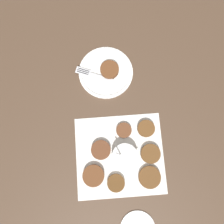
{
  "coord_description": "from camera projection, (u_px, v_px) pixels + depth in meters",
  "views": [
    {
      "loc": [
        -0.02,
        0.04,
        0.88
      ],
      "look_at": [
        0.0,
        0.2,
        0.02
      ],
      "focal_mm": 35.0,
      "sensor_mm": 36.0,
      "label": 1
    }
  ],
  "objects": [
    {
      "name": "ground_plane",
      "position": [
        119.0,
        161.0,
        0.86
      ],
      "size": [
        4.0,
        4.0,
        0.0
      ],
      "primitive_type": "plane",
      "color": "#4C3828"
    },
    {
      "name": "napkin",
      "position": [
        120.0,
        155.0,
        0.86
      ],
      "size": [
        0.36,
        0.34,
        0.0
      ],
      "color": "silver",
      "rests_on": "ground_plane"
    },
    {
      "name": "sauce_bowl",
      "position": [
        125.0,
        156.0,
        0.83
      ],
      "size": [
        0.11,
        0.1,
        0.1
      ],
      "color": "white",
      "rests_on": "napkin"
    },
    {
      "name": "fritter_0",
      "position": [
        124.0,
        130.0,
        0.87
      ],
      "size": [
        0.06,
        0.06,
        0.01
      ],
      "color": "brown",
      "rests_on": "napkin"
    },
    {
      "name": "fritter_1",
      "position": [
        93.0,
        176.0,
        0.83
      ],
      "size": [
        0.08,
        0.08,
        0.02
      ],
      "color": "brown",
      "rests_on": "napkin"
    },
    {
      "name": "fritter_2",
      "position": [
        150.0,
        177.0,
        0.83
      ],
      "size": [
        0.09,
        0.09,
        0.02
      ],
      "color": "brown",
      "rests_on": "napkin"
    },
    {
      "name": "fritter_3",
      "position": [
        150.0,
        154.0,
        0.85
      ],
      "size": [
        0.08,
        0.08,
        0.02
      ],
      "color": "brown",
      "rests_on": "napkin"
    },
    {
      "name": "fritter_4",
      "position": [
        101.0,
        150.0,
        0.85
      ],
      "size": [
        0.08,
        0.08,
        0.02
      ],
      "color": "brown",
      "rests_on": "napkin"
    },
    {
      "name": "fritter_5",
      "position": [
        116.0,
        183.0,
        0.83
      ],
      "size": [
        0.07,
        0.07,
        0.01
      ],
      "color": "brown",
      "rests_on": "napkin"
    },
    {
      "name": "fritter_6",
      "position": [
        146.0,
        129.0,
        0.87
      ],
      "size": [
        0.07,
        0.07,
        0.02
      ],
      "color": "brown",
      "rests_on": "napkin"
    },
    {
      "name": "serving_plate",
      "position": [
        105.0,
        72.0,
        0.91
      ],
      "size": [
        0.23,
        0.23,
        0.02
      ],
      "color": "white",
      "rests_on": "ground_plane"
    },
    {
      "name": "fritter_on_plate",
      "position": [
        110.0,
        70.0,
        0.9
      ],
      "size": [
        0.08,
        0.08,
        0.02
      ],
      "color": "brown",
      "rests_on": "serving_plate"
    },
    {
      "name": "fork",
      "position": [
        91.0,
        74.0,
        0.9
      ],
      "size": [
        0.16,
        0.09,
        0.0
      ],
      "color": "silver",
      "rests_on": "serving_plate"
    }
  ]
}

